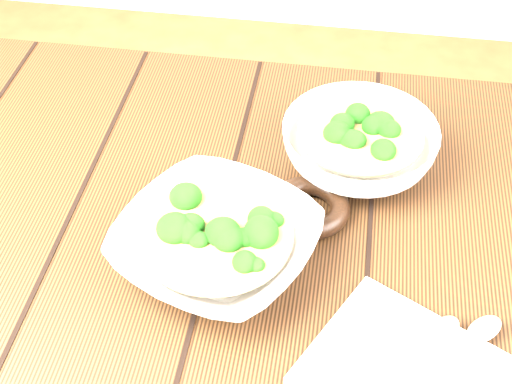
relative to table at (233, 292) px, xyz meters
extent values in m
cube|color=#382110|center=(0.00, 0.00, 0.10)|extent=(1.20, 0.80, 0.04)
cube|color=#382110|center=(-0.54, 0.34, -0.28)|extent=(0.07, 0.07, 0.71)
imported|color=silver|center=(-0.01, -0.04, 0.15)|extent=(0.31, 0.31, 0.06)
cylinder|color=#9A7345|center=(-0.01, -0.04, 0.17)|extent=(0.19, 0.19, 0.00)
ellipsoid|color=#21761A|center=(0.01, -0.03, 0.17)|extent=(0.04, 0.04, 0.03)
ellipsoid|color=#21761A|center=(0.01, -0.01, 0.17)|extent=(0.04, 0.04, 0.03)
ellipsoid|color=#21761A|center=(-0.02, 0.01, 0.17)|extent=(0.04, 0.04, 0.03)
ellipsoid|color=#21761A|center=(-0.03, -0.02, 0.17)|extent=(0.04, 0.04, 0.03)
ellipsoid|color=#21761A|center=(-0.05, -0.04, 0.17)|extent=(0.04, 0.04, 0.03)
ellipsoid|color=#21761A|center=(-0.06, -0.08, 0.17)|extent=(0.04, 0.04, 0.03)
ellipsoid|color=#21761A|center=(-0.02, -0.07, 0.17)|extent=(0.04, 0.04, 0.03)
ellipsoid|color=#21761A|center=(0.01, -0.09, 0.17)|extent=(0.04, 0.04, 0.03)
ellipsoid|color=#21761A|center=(0.05, -0.07, 0.17)|extent=(0.04, 0.04, 0.03)
imported|color=silver|center=(0.16, 0.16, 0.15)|extent=(0.29, 0.29, 0.07)
cylinder|color=#9A7345|center=(0.16, 0.16, 0.18)|extent=(0.17, 0.17, 0.00)
ellipsoid|color=#21761A|center=(0.18, 0.17, 0.18)|extent=(0.04, 0.04, 0.03)
ellipsoid|color=#21761A|center=(0.17, 0.20, 0.18)|extent=(0.04, 0.04, 0.03)
ellipsoid|color=#21761A|center=(0.14, 0.21, 0.18)|extent=(0.04, 0.04, 0.03)
ellipsoid|color=#21761A|center=(0.13, 0.18, 0.18)|extent=(0.04, 0.04, 0.03)
ellipsoid|color=#21761A|center=(0.12, 0.15, 0.18)|extent=(0.04, 0.04, 0.03)
ellipsoid|color=#21761A|center=(0.13, 0.11, 0.18)|extent=(0.04, 0.04, 0.03)
ellipsoid|color=#21761A|center=(0.16, 0.13, 0.18)|extent=(0.04, 0.04, 0.03)
ellipsoid|color=#21761A|center=(0.20, 0.14, 0.18)|extent=(0.04, 0.04, 0.03)
torus|color=black|center=(0.10, 0.05, 0.13)|extent=(0.12, 0.12, 0.03)
cube|color=beige|center=(0.23, -0.18, 0.13)|extent=(0.27, 0.25, 0.01)
cylinder|color=#B4B09F|center=(0.22, -0.18, 0.13)|extent=(0.09, 0.11, 0.01)
ellipsoid|color=#B4B09F|center=(0.27, -0.12, 0.13)|extent=(0.05, 0.06, 0.01)
cylinder|color=#B4B09F|center=(0.26, -0.17, 0.13)|extent=(0.10, 0.10, 0.01)
ellipsoid|color=#B4B09F|center=(0.31, -0.11, 0.13)|extent=(0.06, 0.06, 0.01)
camera|label=1|loc=(0.13, -0.61, 0.82)|focal=50.00mm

